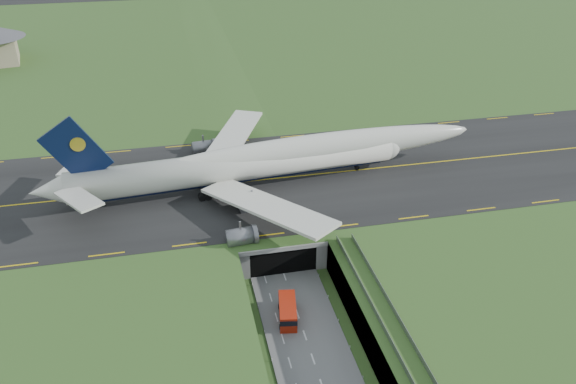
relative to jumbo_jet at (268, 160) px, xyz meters
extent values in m
plane|color=#315020|center=(-1.78, -31.48, -11.34)|extent=(900.00, 900.00, 0.00)
cube|color=gray|center=(-1.78, -31.48, -8.34)|extent=(800.00, 800.00, 6.00)
cube|color=slate|center=(-1.78, -38.98, -11.24)|extent=(12.00, 75.00, 0.20)
cube|color=black|center=(-1.78, 1.52, -5.25)|extent=(800.00, 44.00, 0.18)
cube|color=gray|center=(-1.78, -12.48, -5.84)|extent=(16.00, 22.00, 1.00)
cube|color=gray|center=(-8.78, -12.48, -8.34)|extent=(2.00, 22.00, 6.00)
cube|color=gray|center=(5.22, -12.48, -8.34)|extent=(2.00, 22.00, 6.00)
cube|color=black|center=(-1.78, -17.48, -8.84)|extent=(12.00, 12.00, 5.00)
cube|color=#A8A8A3|center=(-1.78, -23.53, -5.74)|extent=(17.00, 0.50, 0.80)
cube|color=#A8A8A3|center=(9.22, -49.98, -5.54)|extent=(3.00, 53.00, 0.50)
cube|color=gray|center=(7.82, -49.98, -4.79)|extent=(0.06, 53.00, 1.00)
cube|color=gray|center=(10.62, -49.98, -4.79)|extent=(0.06, 53.00, 1.00)
cylinder|color=#A8A8A3|center=(9.22, -47.48, -8.54)|extent=(0.90, 0.90, 5.60)
cylinder|color=#A8A8A3|center=(9.22, -35.48, -8.54)|extent=(0.90, 0.90, 5.60)
cylinder|color=silver|center=(-6.52, -0.53, -0.27)|extent=(66.78, 11.67, 6.26)
sphere|color=silver|center=(26.61, 2.18, -0.27)|extent=(6.61, 6.61, 6.13)
cone|color=silver|center=(-42.58, -3.49, -0.27)|extent=(7.31, 6.48, 5.94)
ellipsoid|color=silver|center=(11.37, 0.93, 1.13)|extent=(70.60, 11.49, 6.57)
ellipsoid|color=black|center=(25.63, 2.10, 0.51)|extent=(4.59, 3.09, 2.19)
cylinder|color=black|center=(-6.52, -0.53, -2.71)|extent=(63.17, 7.78, 2.63)
cube|color=silver|center=(-5.85, 15.22, -1.25)|extent=(18.72, 29.41, 2.63)
cube|color=silver|center=(-37.33, 4.30, 1.19)|extent=(8.30, 11.63, 1.00)
cube|color=silver|center=(-3.30, -15.97, -1.25)|extent=(22.30, 27.99, 2.63)
cube|color=silver|center=(-36.13, -10.32, 1.19)|extent=(9.52, 11.44, 1.00)
cube|color=black|center=(-36.25, -2.97, 7.06)|extent=(12.44, 1.60, 13.84)
cylinder|color=gold|center=(-35.76, -2.93, 8.53)|extent=(2.78, 0.91, 2.74)
cylinder|color=slate|center=(-6.58, 8.78, -4.28)|extent=(5.33, 3.63, 3.23)
cylinder|color=slate|center=(-12.02, 18.64, -4.28)|extent=(5.33, 3.63, 3.23)
cylinder|color=slate|center=(-5.06, -9.73, -4.28)|extent=(5.33, 3.63, 3.23)
cylinder|color=slate|center=(-8.83, -20.34, -4.28)|extent=(5.33, 3.63, 3.23)
cylinder|color=black|center=(19.98, 1.64, -4.63)|extent=(1.11, 0.58, 1.08)
cube|color=black|center=(-10.91, -0.89, -4.48)|extent=(6.41, 7.30, 1.37)
cube|color=#A81E0B|center=(-3.55, -35.01, -9.71)|extent=(3.82, 7.50, 2.86)
cube|color=black|center=(-3.55, -35.01, -9.14)|extent=(3.89, 7.60, 0.95)
cube|color=black|center=(-3.55, -35.01, -10.90)|extent=(3.55, 6.99, 0.48)
cylinder|color=black|center=(-5.17, -37.15, -10.82)|extent=(0.47, 0.90, 0.86)
cylinder|color=black|center=(-4.38, -32.45, -10.82)|extent=(0.47, 0.90, 0.86)
cylinder|color=black|center=(-2.73, -37.56, -10.82)|extent=(0.47, 0.90, 0.86)
cylinder|color=black|center=(-1.94, -32.86, -10.82)|extent=(0.47, 0.90, 0.86)
camera|label=1|loc=(-18.20, -102.38, 50.89)|focal=35.00mm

